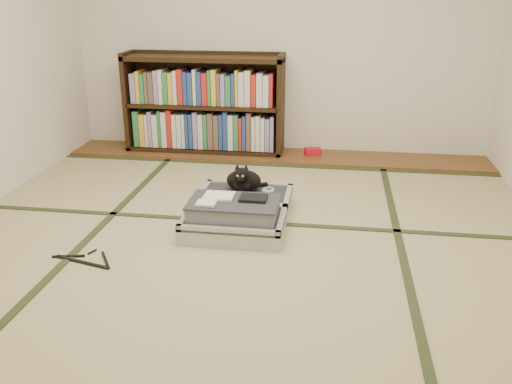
# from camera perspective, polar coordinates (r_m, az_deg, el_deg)

# --- Properties ---
(floor) EXTENTS (4.50, 4.50, 0.00)m
(floor) POSITION_cam_1_polar(r_m,az_deg,el_deg) (3.42, -1.71, -5.94)
(floor) COLOR tan
(floor) RESTS_ON ground
(wood_strip) EXTENTS (4.00, 0.50, 0.02)m
(wood_strip) POSITION_cam_1_polar(r_m,az_deg,el_deg) (5.26, 2.13, 3.87)
(wood_strip) COLOR brown
(wood_strip) RESTS_ON ground
(red_item) EXTENTS (0.17, 0.13, 0.07)m
(red_item) POSITION_cam_1_polar(r_m,az_deg,el_deg) (5.25, 5.99, 4.25)
(red_item) COLOR red
(red_item) RESTS_ON wood_strip
(room_shell) EXTENTS (4.50, 4.50, 4.50)m
(room_shell) POSITION_cam_1_polar(r_m,az_deg,el_deg) (3.06, -2.01, 19.38)
(room_shell) COLOR white
(room_shell) RESTS_ON ground
(tatami_borders) EXTENTS (4.00, 4.50, 0.01)m
(tatami_borders) POSITION_cam_1_polar(r_m,az_deg,el_deg) (3.86, -0.42, -2.63)
(tatami_borders) COLOR #2D381E
(tatami_borders) RESTS_ON ground
(bookcase) EXTENTS (1.53, 0.35, 0.99)m
(bookcase) POSITION_cam_1_polar(r_m,az_deg,el_deg) (5.34, -5.46, 8.94)
(bookcase) COLOR black
(bookcase) RESTS_ON wood_strip
(suitcase) EXTENTS (0.66, 0.88, 0.26)m
(suitcase) POSITION_cam_1_polar(r_m,az_deg,el_deg) (3.72, -1.83, -2.07)
(suitcase) COLOR #B9B9BE
(suitcase) RESTS_ON floor
(cat) EXTENTS (0.29, 0.30, 0.24)m
(cat) POSITION_cam_1_polar(r_m,az_deg,el_deg) (3.95, -1.33, 1.24)
(cat) COLOR black
(cat) RESTS_ON suitcase
(cable_coil) EXTENTS (0.09, 0.09, 0.02)m
(cable_coil) POSITION_cam_1_polar(r_m,az_deg,el_deg) (3.99, 1.32, 0.24)
(cable_coil) COLOR white
(cable_coil) RESTS_ON suitcase
(hanger) EXTENTS (0.40, 0.23, 0.01)m
(hanger) POSITION_cam_1_polar(r_m,az_deg,el_deg) (3.42, -17.59, -6.80)
(hanger) COLOR black
(hanger) RESTS_ON floor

